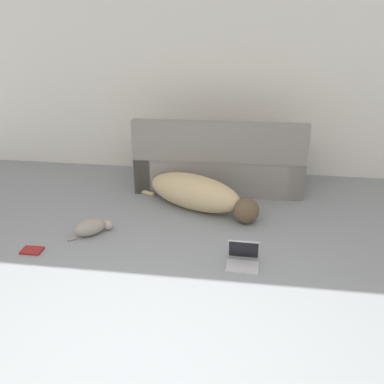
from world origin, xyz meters
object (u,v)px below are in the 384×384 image
at_px(dog, 199,194).
at_px(cat, 92,227).
at_px(couch, 219,165).
at_px(book_red, 32,251).
at_px(laptop_open, 243,256).

xyz_separation_m(dog, cat, (-0.99, -0.73, -0.11)).
distance_m(couch, book_red, 2.47).
relative_size(couch, book_red, 10.74).
bearing_deg(book_red, cat, 42.36).
bearing_deg(dog, cat, -118.42).
bearing_deg(couch, cat, 49.33).
height_order(laptop_open, book_red, laptop_open).
relative_size(laptop_open, book_red, 1.50).
xyz_separation_m(dog, book_red, (-1.44, -1.14, -0.18)).
bearing_deg(laptop_open, dog, 117.81).
relative_size(couch, laptop_open, 7.18).
height_order(dog, cat, dog).
xyz_separation_m(couch, dog, (-0.17, -0.71, -0.10)).
bearing_deg(laptop_open, couch, 102.65).
bearing_deg(dog, laptop_open, -38.07).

